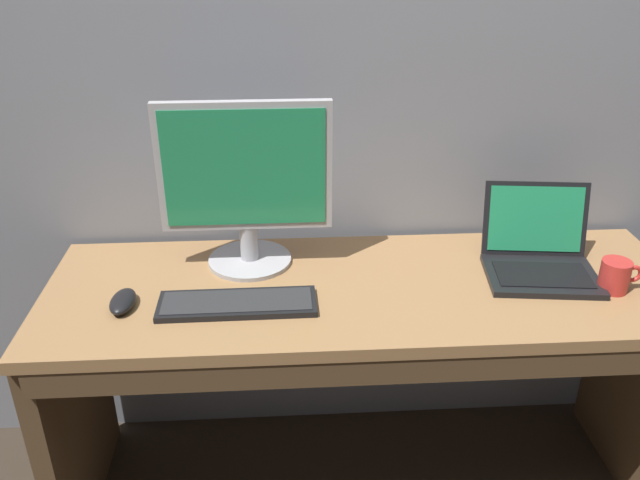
{
  "coord_description": "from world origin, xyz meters",
  "views": [
    {
      "loc": [
        -0.22,
        -1.52,
        1.64
      ],
      "look_at": [
        -0.13,
        0.0,
        0.88
      ],
      "focal_mm": 36.47,
      "sensor_mm": 36.0,
      "label": 1
    }
  ],
  "objects_px": {
    "laptop_black": "(539,255)",
    "computer_mouse": "(123,301)",
    "coffee_mug": "(616,276)",
    "wired_keyboard": "(237,304)",
    "external_monitor": "(246,183)"
  },
  "relations": [
    {
      "from": "laptop_black",
      "to": "computer_mouse",
      "type": "distance_m",
      "value": 1.14
    },
    {
      "from": "computer_mouse",
      "to": "coffee_mug",
      "type": "height_order",
      "value": "coffee_mug"
    },
    {
      "from": "wired_keyboard",
      "to": "external_monitor",
      "type": "bearing_deg",
      "value": 83.92
    },
    {
      "from": "laptop_black",
      "to": "external_monitor",
      "type": "relative_size",
      "value": 0.69
    },
    {
      "from": "coffee_mug",
      "to": "laptop_black",
      "type": "bearing_deg",
      "value": 144.2
    },
    {
      "from": "laptop_black",
      "to": "external_monitor",
      "type": "distance_m",
      "value": 0.84
    },
    {
      "from": "computer_mouse",
      "to": "coffee_mug",
      "type": "bearing_deg",
      "value": 1.86
    },
    {
      "from": "external_monitor",
      "to": "wired_keyboard",
      "type": "xyz_separation_m",
      "value": [
        -0.02,
        -0.23,
        -0.24
      ]
    },
    {
      "from": "external_monitor",
      "to": "computer_mouse",
      "type": "xyz_separation_m",
      "value": [
        -0.32,
        -0.21,
        -0.23
      ]
    },
    {
      "from": "laptop_black",
      "to": "external_monitor",
      "type": "xyz_separation_m",
      "value": [
        -0.81,
        0.09,
        0.2
      ]
    },
    {
      "from": "wired_keyboard",
      "to": "laptop_black",
      "type": "bearing_deg",
      "value": 9.48
    },
    {
      "from": "laptop_black",
      "to": "coffee_mug",
      "type": "distance_m",
      "value": 0.2
    },
    {
      "from": "wired_keyboard",
      "to": "coffee_mug",
      "type": "distance_m",
      "value": 1.0
    },
    {
      "from": "external_monitor",
      "to": "wired_keyboard",
      "type": "relative_size",
      "value": 1.17
    },
    {
      "from": "external_monitor",
      "to": "computer_mouse",
      "type": "relative_size",
      "value": 3.94
    }
  ]
}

